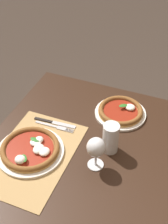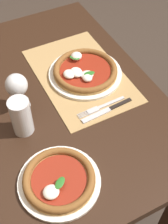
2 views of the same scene
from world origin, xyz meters
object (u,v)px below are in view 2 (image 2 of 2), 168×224
(pizza_near, at_px, (85,71))
(knife, at_px, (107,110))
(pizza_far, at_px, (59,180))
(wine_glass, at_px, (17,87))
(fork, at_px, (101,107))
(pint_glass, at_px, (21,117))

(pizza_near, xyz_separation_m, knife, (-0.21, 0.02, -0.02))
(pizza_far, height_order, wine_glass, wine_glass)
(wine_glass, relative_size, fork, 0.77)
(pizza_far, relative_size, fork, 1.29)
(pizza_near, relative_size, pint_glass, 2.07)
(wine_glass, bearing_deg, pizza_near, -81.68)
(pizza_near, relative_size, wine_glass, 1.94)
(fork, bearing_deg, knife, -155.38)
(pizza_near, bearing_deg, pint_glass, 115.24)
(pizza_far, bearing_deg, wine_glass, -0.53)
(wine_glass, relative_size, pint_glass, 1.07)
(pizza_far, distance_m, wine_glass, 0.37)
(pint_glass, height_order, knife, pint_glass)
(wine_glass, distance_m, knife, 0.34)
(pizza_far, relative_size, knife, 1.20)
(fork, height_order, knife, knife)
(fork, bearing_deg, pint_glass, 83.03)
(wine_glass, relative_size, knife, 0.72)
(pint_glass, xyz_separation_m, knife, (-0.06, -0.30, -0.06))
(pizza_far, height_order, knife, pizza_far)
(knife, bearing_deg, wine_glass, 58.61)
(pizza_near, xyz_separation_m, pizza_far, (-0.40, 0.29, -0.00))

